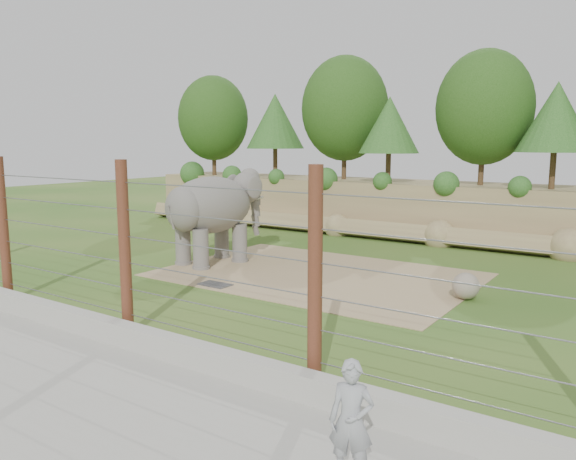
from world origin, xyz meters
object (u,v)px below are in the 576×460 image
Objects in this scene: elephant at (211,218)px; zookeeper at (351,421)px; stone_ball at (466,286)px; barrier_fence at (125,249)px.

elephant is 13.86m from zookeeper.
elephant is 5.44× the size of stone_ball.
stone_ball is 0.04× the size of barrier_fence.
zookeeper reaches higher than stone_ball.
elephant is 7.82m from barrier_fence.
stone_ball is 9.47m from zookeeper.
barrier_fence is at bearing 146.67° from zookeeper.
barrier_fence reaches higher than elephant.
stone_ball is 9.25m from barrier_fence.
zookeeper is at bearing -17.04° from barrier_fence.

